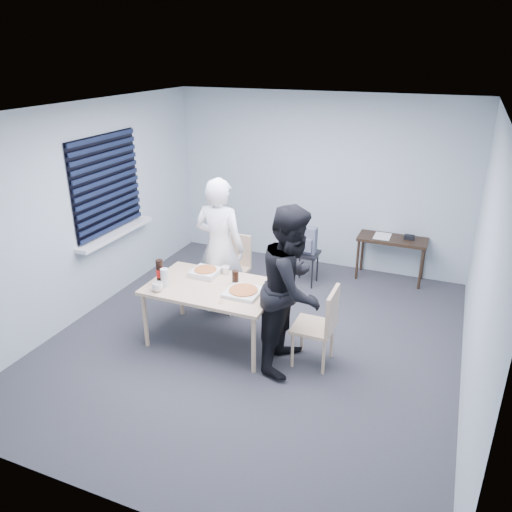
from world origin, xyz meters
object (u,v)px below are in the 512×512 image
at_px(side_table, 392,243).
at_px(person_white, 220,248).
at_px(soda_bottle, 160,272).
at_px(person_black, 292,288).
at_px(chair_far, 233,263).
at_px(dining_table, 213,291).
at_px(backpack, 307,241).
at_px(stool, 306,260).
at_px(mug_a, 158,287).
at_px(mug_b, 226,270).
at_px(chair_right, 322,322).

bearing_deg(side_table, person_white, -135.50).
bearing_deg(soda_bottle, person_black, 2.61).
xyz_separation_m(chair_far, soda_bottle, (-0.35, -1.20, 0.32)).
distance_m(dining_table, backpack, 1.93).
relative_size(stool, mug_a, 3.91).
bearing_deg(side_table, dining_table, -123.32).
bearing_deg(soda_bottle, mug_a, -65.72).
height_order(dining_table, chair_far, chair_far).
height_order(person_white, side_table, person_white).
distance_m(backpack, mug_b, 1.60).
bearing_deg(dining_table, chair_right, 0.68).
xyz_separation_m(backpack, mug_a, (-1.03, -2.19, 0.09)).
bearing_deg(soda_bottle, chair_right, 4.70).
bearing_deg(dining_table, person_white, 109.15).
bearing_deg(stool, person_white, -121.93).
relative_size(chair_right, side_table, 0.92).
bearing_deg(mug_a, backpack, 64.83).
bearing_deg(dining_table, soda_bottle, -166.92).
distance_m(person_white, mug_a, 1.04).
relative_size(person_black, mug_a, 14.39).
height_order(person_white, backpack, person_white).
xyz_separation_m(side_table, mug_a, (-2.13, -2.81, 0.18)).
distance_m(chair_far, person_white, 0.56).
bearing_deg(soda_bottle, backpack, 60.67).
distance_m(chair_far, stool, 1.12).
bearing_deg(mug_a, person_black, 10.52).
xyz_separation_m(person_white, mug_b, (0.22, -0.30, -0.14)).
bearing_deg(person_black, mug_b, 66.27).
xyz_separation_m(stool, mug_a, (-1.03, -2.20, 0.38)).
bearing_deg(chair_right, stool, 111.55).
distance_m(person_white, mug_b, 0.39).
bearing_deg(mug_b, stool, 70.44).
height_order(person_black, backpack, person_black).
bearing_deg(mug_a, side_table, 52.89).
height_order(stool, mug_a, mug_a).
bearing_deg(chair_right, mug_b, 165.00).
height_order(chair_right, mug_a, chair_right).
distance_m(chair_right, person_white, 1.66).
xyz_separation_m(dining_table, stool, (0.53, 1.87, -0.27)).
bearing_deg(mug_a, chair_far, 79.48).
bearing_deg(stool, chair_right, -68.45).
bearing_deg(chair_far, person_black, -43.54).
height_order(dining_table, soda_bottle, soda_bottle).
bearing_deg(chair_far, stool, 46.15).
relative_size(chair_far, person_black, 0.50).
distance_m(stool, soda_bottle, 2.34).
relative_size(dining_table, side_table, 1.49).
distance_m(dining_table, person_white, 0.73).
bearing_deg(stool, dining_table, -105.84).
xyz_separation_m(chair_far, person_white, (0.01, -0.41, 0.37)).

